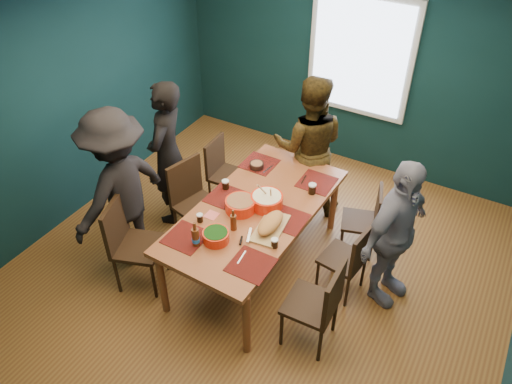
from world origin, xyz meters
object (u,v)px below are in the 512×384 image
chair_right_mid (351,256)px  bowl_dumpling (267,200)px  chair_right_far (368,217)px  chair_left_near (128,238)px  person_back (309,146)px  cutting_board (270,224)px  dining_table (256,214)px  bowl_herbs (216,236)px  person_near_left (120,189)px  chair_right_near (321,301)px  person_far_left (168,154)px  person_right (395,235)px  chair_left_far (222,168)px  bowl_salad (240,205)px  chair_left_mid (192,196)px

chair_right_mid → bowl_dumpling: 1.00m
chair_right_far → chair_left_near: bearing=-157.8°
person_back → cutting_board: size_ratio=2.84×
dining_table → bowl_herbs: (-0.09, -0.59, 0.14)m
person_near_left → chair_right_far: bearing=126.2°
chair_right_near → cutting_board: chair_right_near is taller
chair_right_far → person_far_left: size_ratio=0.48×
chair_left_near → bowl_herbs: 0.99m
person_right → cutting_board: 1.18m
person_far_left → cutting_board: bearing=57.4°
person_near_left → bowl_herbs: person_near_left is taller
chair_right_near → person_far_left: (-2.29, 0.82, 0.32)m
bowl_dumpling → bowl_herbs: bowl_dumpling is taller
chair_left_far → person_far_left: 0.73m
bowl_dumpling → cutting_board: bowl_dumpling is taller
chair_left_near → person_far_left: (-0.29, 1.07, 0.29)m
person_back → person_near_left: size_ratio=0.97×
person_back → bowl_salad: (-0.13, -1.31, 0.01)m
person_far_left → bowl_herbs: bearing=38.6°
chair_left_mid → chair_right_far: bearing=36.9°
chair_left_near → bowl_dumpling: size_ratio=3.11×
chair_right_mid → cutting_board: size_ratio=1.44×
dining_table → chair_left_mid: size_ratio=2.18×
chair_right_mid → chair_right_near: 0.71m
chair_left_far → person_far_left: bearing=-130.6°
dining_table → bowl_dumpling: size_ratio=6.67×
person_near_left → bowl_herbs: 1.23m
dining_table → chair_left_far: (-0.91, 0.75, -0.21)m
chair_right_mid → person_back: 1.50m
person_right → cutting_board: person_right is taller
chair_left_mid → bowl_herbs: 1.06m
person_far_left → person_near_left: 0.78m
chair_left_near → person_near_left: bearing=117.1°
dining_table → chair_left_mid: 0.87m
chair_left_mid → person_right: person_right is taller
bowl_dumpling → cutting_board: size_ratio=0.53×
chair_right_mid → person_far_left: bearing=-175.3°
cutting_board → chair_right_far: bearing=50.2°
dining_table → cutting_board: (0.27, -0.20, 0.14)m
chair_right_far → person_far_left: bearing=176.3°
chair_right_near → cutting_board: size_ratio=1.59×
chair_left_mid → chair_right_mid: bearing=16.4°
chair_right_near → person_near_left: person_near_left is taller
chair_right_far → bowl_salad: bearing=-156.8°
dining_table → person_far_left: 1.33m
chair_left_near → cutting_board: chair_left_near is taller
person_back → bowl_dumpling: person_back is taller
chair_left_near → chair_right_mid: (2.01, 0.96, -0.07)m
chair_right_mid → person_far_left: (-2.30, 0.11, 0.37)m
chair_right_far → person_right: person_right is taller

